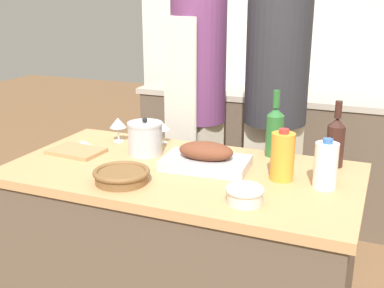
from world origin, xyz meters
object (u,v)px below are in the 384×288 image
wine_glass_right (161,126)px  condiment_bottle_short (261,76)px  wine_bottle_dark (275,130)px  roasting_pan (206,158)px  wine_glass_left (118,123)px  wine_bottle_green (336,141)px  juice_jug (282,156)px  person_cook_aproned (198,97)px  mixing_bowl (245,194)px  condiment_bottle_tall (292,80)px  condiment_bottle_extra (182,76)px  cutting_board (76,151)px  wicker_basket (122,175)px  stock_pot (145,138)px  knife_chef (92,148)px  person_cook_guest (276,100)px  milk_jug (326,165)px

wine_glass_right → condiment_bottle_short: 1.33m
wine_bottle_dark → condiment_bottle_short: 1.36m
roasting_pan → wine_glass_left: bearing=160.5°
wine_bottle_green → wine_bottle_dark: 0.28m
juice_jug → person_cook_aproned: bearing=131.7°
condiment_bottle_short → mixing_bowl: bearing=-76.7°
roasting_pan → wine_glass_right: size_ratio=3.25×
condiment_bottle_tall → condiment_bottle_extra: (-0.82, -0.10, -0.00)m
cutting_board → wine_glass_left: bearing=69.8°
wicker_basket → wine_glass_right: wine_glass_right is taller
wine_bottle_dark → cutting_board: bearing=-159.6°
wine_glass_right → wine_glass_left: bearing=-163.6°
wine_bottle_green → wine_glass_left: size_ratio=2.35×
stock_pot → wine_bottle_dark: bearing=20.3°
cutting_board → juice_jug: (0.98, 0.04, 0.09)m
roasting_pan → knife_chef: (-0.62, 0.05, -0.04)m
condiment_bottle_short → condiment_bottle_extra: size_ratio=1.40×
cutting_board → wine_glass_right: size_ratio=2.18×
wine_bottle_green → knife_chef: bearing=-170.2°
condiment_bottle_tall → roasting_pan: bearing=-91.3°
roasting_pan → stock_pot: size_ratio=2.18×
roasting_pan → person_cook_guest: person_cook_guest is taller
roasting_pan → condiment_bottle_extra: size_ratio=2.64×
wine_bottle_dark → condiment_bottle_short: wine_bottle_dark is taller
roasting_pan → stock_pot: (-0.33, 0.07, 0.03)m
milk_jug → wine_glass_left: size_ratio=1.61×
person_cook_aproned → cutting_board: bearing=-88.7°
wine_bottle_green → condiment_bottle_short: size_ratio=1.43×
juice_jug → person_cook_aproned: size_ratio=0.12×
wine_glass_right → person_cook_guest: (0.45, 0.57, 0.06)m
wine_bottle_dark → milk_jug: bearing=-48.5°
cutting_board → milk_jug: bearing=0.8°
mixing_bowl → condiment_bottle_short: (-0.44, 1.86, 0.12)m
roasting_pan → cutting_board: 0.65m
wicker_basket → wine_glass_right: 0.55m
knife_chef → person_cook_aproned: size_ratio=0.12×
milk_jug → knife_chef: size_ratio=0.94×
stock_pot → wine_bottle_green: bearing=11.5°
knife_chef → roasting_pan: bearing=-4.4°
stock_pot → condiment_bottle_extra: (-0.45, 1.47, 0.04)m
milk_jug → mixing_bowl: bearing=-133.6°
milk_jug → condiment_bottle_extra: condiment_bottle_extra is taller
knife_chef → condiment_bottle_extra: bearing=96.3°
condiment_bottle_short → person_cook_aproned: size_ratio=0.11×
wine_glass_right → condiment_bottle_extra: 1.35m
mixing_bowl → condiment_bottle_short: condiment_bottle_short is taller
knife_chef → condiment_bottle_short: (0.44, 1.53, 0.15)m
condiment_bottle_extra → person_cook_guest: person_cook_guest is taller
knife_chef → condiment_bottle_tall: condiment_bottle_tall is taller
person_cook_aproned → stock_pot: bearing=-67.2°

